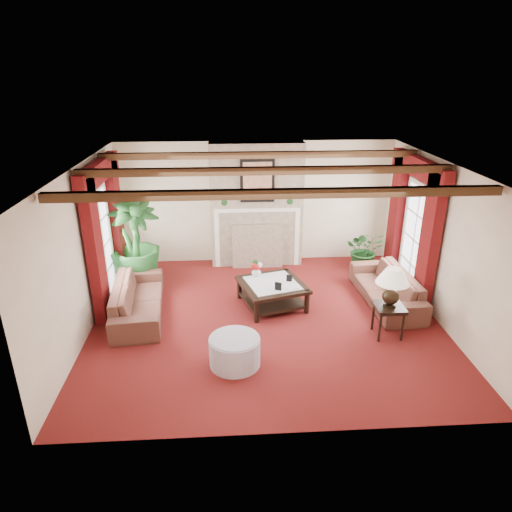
{
  "coord_description": "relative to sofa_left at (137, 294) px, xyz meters",
  "views": [
    {
      "loc": [
        -0.63,
        -7.03,
        4.12
      ],
      "look_at": [
        -0.15,
        0.4,
        1.04
      ],
      "focal_mm": 32.0,
      "sensor_mm": 36.0,
      "label": 1
    }
  ],
  "objects": [
    {
      "name": "small_plant",
      "position": [
        4.59,
        1.71,
        -0.05
      ],
      "size": [
        1.07,
        1.14,
        0.71
      ],
      "primitive_type": "imported",
      "rotation": [
        0.0,
        0.0,
        -0.14
      ],
      "color": "black",
      "rests_on": "ground"
    },
    {
      "name": "french_door_right",
      "position": [
        5.24,
        0.69,
        1.72
      ],
      "size": [
        0.1,
        1.1,
        2.16
      ],
      "primitive_type": null,
      "color": "white",
      "rests_on": "ground"
    },
    {
      "name": "photo_frame_a",
      "position": [
        2.5,
        -0.12,
        0.13
      ],
      "size": [
        0.12,
        0.07,
        0.16
      ],
      "primitive_type": null,
      "rotation": [
        0.0,
        0.0,
        -0.43
      ],
      "color": "black",
      "rests_on": "coffee_table"
    },
    {
      "name": "back_wall",
      "position": [
        2.27,
        2.44,
        0.94
      ],
      "size": [
        6.0,
        0.02,
        2.7
      ],
      "primitive_type": "cube",
      "color": "beige",
      "rests_on": "ground"
    },
    {
      "name": "french_door_left",
      "position": [
        -0.7,
        0.69,
        1.72
      ],
      "size": [
        0.1,
        1.1,
        2.16
      ],
      "primitive_type": null,
      "color": "white",
      "rests_on": "ground"
    },
    {
      "name": "fireplace",
      "position": [
        2.27,
        2.24,
        2.29
      ],
      "size": [
        2.0,
        0.52,
        2.7
      ],
      "primitive_type": null,
      "color": "tan",
      "rests_on": "ground"
    },
    {
      "name": "coffee_table",
      "position": [
        2.42,
        0.19,
        -0.18
      ],
      "size": [
        1.37,
        1.37,
        0.45
      ],
      "primitive_type": null,
      "rotation": [
        0.0,
        0.0,
        0.28
      ],
      "color": "black",
      "rests_on": "ground"
    },
    {
      "name": "sofa_left",
      "position": [
        0.0,
        0.0,
        0.0
      ],
      "size": [
        2.21,
        1.02,
        0.82
      ],
      "primitive_type": "imported",
      "rotation": [
        0.0,
        0.0,
        1.67
      ],
      "color": "#3A0F1B",
      "rests_on": "ground"
    },
    {
      "name": "curtains_right",
      "position": [
        5.13,
        0.69,
        2.14
      ],
      "size": [
        0.2,
        2.4,
        2.55
      ],
      "primitive_type": null,
      "color": "#480909",
      "rests_on": "ground"
    },
    {
      "name": "flower_vase",
      "position": [
        2.15,
        0.52,
        0.13
      ],
      "size": [
        0.26,
        0.26,
        0.18
      ],
      "primitive_type": "imported",
      "rotation": [
        0.0,
        0.0,
        0.22
      ],
      "color": "silver",
      "rests_on": "coffee_table"
    },
    {
      "name": "potted_palm",
      "position": [
        -0.23,
        1.31,
        0.1
      ],
      "size": [
        2.69,
        2.74,
        1.01
      ],
      "primitive_type": "imported",
      "rotation": [
        0.0,
        0.0,
        0.6
      ],
      "color": "black",
      "rests_on": "ground"
    },
    {
      "name": "curtains_left",
      "position": [
        -0.59,
        0.69,
        2.14
      ],
      "size": [
        0.2,
        2.4,
        2.55
      ],
      "primitive_type": null,
      "color": "#480909",
      "rests_on": "ground"
    },
    {
      "name": "right_wall",
      "position": [
        5.27,
        -0.31,
        0.94
      ],
      "size": [
        0.02,
        5.5,
        2.7
      ],
      "primitive_type": "cube",
      "color": "beige",
      "rests_on": "ground"
    },
    {
      "name": "photo_frame_b",
      "position": [
        2.74,
        0.23,
        0.11
      ],
      "size": [
        0.11,
        0.06,
        0.14
      ],
      "primitive_type": null,
      "rotation": [
        0.0,
        0.0,
        -0.39
      ],
      "color": "black",
      "rests_on": "coffee_table"
    },
    {
      "name": "book",
      "position": [
        2.65,
        -0.02,
        0.19
      ],
      "size": [
        0.24,
        0.18,
        0.3
      ],
      "primitive_type": "imported",
      "rotation": [
        0.0,
        0.0,
        0.4
      ],
      "color": "black",
      "rests_on": "coffee_table"
    },
    {
      "name": "ottoman",
      "position": [
        1.69,
        -1.61,
        -0.19
      ],
      "size": [
        0.76,
        0.76,
        0.44
      ],
      "primitive_type": "cylinder",
      "color": "#A6A4BA",
      "rests_on": "ground"
    },
    {
      "name": "floor",
      "position": [
        2.27,
        -0.31,
        -0.41
      ],
      "size": [
        6.0,
        6.0,
        0.0
      ],
      "primitive_type": "plane",
      "color": "#4D0D0E",
      "rests_on": "ground"
    },
    {
      "name": "sofa_right",
      "position": [
        4.59,
        0.19,
        -0.01
      ],
      "size": [
        2.12,
        0.81,
        0.8
      ],
      "primitive_type": "imported",
      "rotation": [
        0.0,
        0.0,
        -1.52
      ],
      "color": "#3A0F1B",
      "rests_on": "ground"
    },
    {
      "name": "ceiling_beams",
      "position": [
        2.27,
        -0.31,
        2.23
      ],
      "size": [
        6.0,
        3.0,
        0.12
      ],
      "primitive_type": null,
      "color": "#3D2313",
      "rests_on": "ceiling"
    },
    {
      "name": "left_wall",
      "position": [
        -0.73,
        -0.31,
        0.94
      ],
      "size": [
        0.02,
        5.5,
        2.7
      ],
      "primitive_type": "cube",
      "color": "beige",
      "rests_on": "ground"
    },
    {
      "name": "table_lamp",
      "position": [
        4.22,
        -0.96,
        0.48
      ],
      "size": [
        0.54,
        0.54,
        0.68
      ],
      "primitive_type": null,
      "color": "black",
      "rests_on": "side_table"
    },
    {
      "name": "side_table",
      "position": [
        4.22,
        -0.96,
        -0.13
      ],
      "size": [
        0.52,
        0.52,
        0.55
      ],
      "primitive_type": null,
      "rotation": [
        0.0,
        0.0,
        -0.13
      ],
      "color": "black",
      "rests_on": "ground"
    },
    {
      "name": "ceiling",
      "position": [
        2.27,
        -0.31,
        2.29
      ],
      "size": [
        6.0,
        6.0,
        0.0
      ],
      "primitive_type": "plane",
      "rotation": [
        3.14,
        0.0,
        0.0
      ],
      "color": "white",
      "rests_on": "floor"
    }
  ]
}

